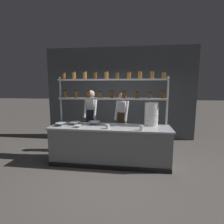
# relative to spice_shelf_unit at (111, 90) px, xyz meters

# --- Properties ---
(ground_plane) EXTENTS (40.00, 40.00, 0.00)m
(ground_plane) POSITION_rel_spice_shelf_unit_xyz_m (0.01, -0.33, -1.77)
(ground_plane) COLOR #5B5651
(back_wall) EXTENTS (5.28, 0.12, 3.21)m
(back_wall) POSITION_rel_spice_shelf_unit_xyz_m (0.01, 1.89, -0.16)
(back_wall) COLOR #4C5156
(back_wall) RESTS_ON ground_plane
(prep_counter) EXTENTS (2.88, 0.76, 0.92)m
(prep_counter) POSITION_rel_spice_shelf_unit_xyz_m (0.01, -0.33, -1.31)
(prep_counter) COLOR gray
(prep_counter) RESTS_ON ground_plane
(spice_shelf_unit) EXTENTS (2.76, 0.28, 2.25)m
(spice_shelf_unit) POSITION_rel_spice_shelf_unit_xyz_m (0.00, 0.00, 0.00)
(spice_shelf_unit) COLOR #B7BABF
(spice_shelf_unit) RESTS_ON ground_plane
(chef_left) EXTENTS (0.37, 0.31, 1.76)m
(chef_left) POSITION_rel_spice_shelf_unit_xyz_m (-0.66, 0.46, -0.75)
(chef_left) COLOR black
(chef_left) RESTS_ON ground_plane
(chef_center) EXTENTS (0.41, 0.35, 1.69)m
(chef_center) POSITION_rel_spice_shelf_unit_xyz_m (0.25, 0.37, -0.79)
(chef_center) COLOR black
(chef_center) RESTS_ON ground_plane
(container_stack) EXTENTS (0.35, 0.35, 0.56)m
(container_stack) POSITION_rel_spice_shelf_unit_xyz_m (1.00, -0.05, -0.57)
(container_stack) COLOR white
(container_stack) RESTS_ON prep_counter
(prep_bowl_near_left) EXTENTS (0.18, 0.18, 0.05)m
(prep_bowl_near_left) POSITION_rel_spice_shelf_unit_xyz_m (-0.72, -0.50, -0.83)
(prep_bowl_near_left) COLOR white
(prep_bowl_near_left) RESTS_ON prep_counter
(prep_bowl_center_front) EXTENTS (0.25, 0.25, 0.07)m
(prep_bowl_center_front) POSITION_rel_spice_shelf_unit_xyz_m (-1.19, -0.41, -0.82)
(prep_bowl_center_front) COLOR silver
(prep_bowl_center_front) RESTS_ON prep_counter
(prep_bowl_center_back) EXTENTS (0.26, 0.26, 0.07)m
(prep_bowl_center_back) POSITION_rel_spice_shelf_unit_xyz_m (-0.88, -0.25, -0.81)
(prep_bowl_center_back) COLOR silver
(prep_bowl_center_back) RESTS_ON prep_counter
(prep_bowl_near_right) EXTENTS (0.29, 0.29, 0.08)m
(prep_bowl_near_right) POSITION_rel_spice_shelf_unit_xyz_m (-0.41, -0.18, -0.81)
(prep_bowl_near_right) COLOR #B2B7BC
(prep_bowl_near_right) RESTS_ON prep_counter
(serving_cup_front) EXTENTS (0.08, 0.08, 0.11)m
(serving_cup_front) POSITION_rel_spice_shelf_unit_xyz_m (0.75, -0.61, -0.79)
(serving_cup_front) COLOR silver
(serving_cup_front) RESTS_ON prep_counter
(serving_cup_by_board) EXTENTS (0.09, 0.09, 0.10)m
(serving_cup_by_board) POSITION_rel_spice_shelf_unit_xyz_m (-0.01, -0.55, -0.80)
(serving_cup_by_board) COLOR silver
(serving_cup_by_board) RESTS_ON prep_counter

